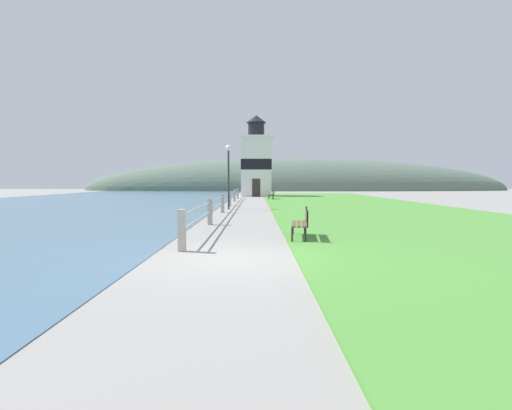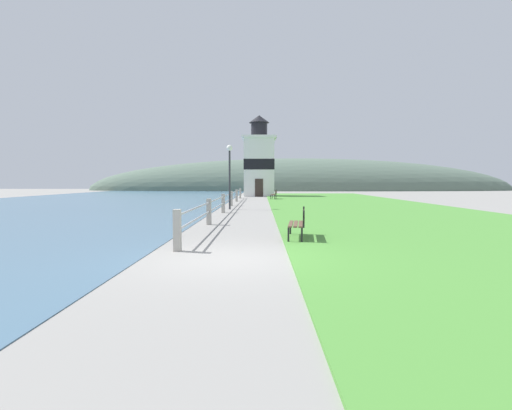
# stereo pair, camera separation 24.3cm
# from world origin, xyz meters

# --- Properties ---
(ground_plane) EXTENTS (160.00, 160.00, 0.00)m
(ground_plane) POSITION_xyz_m (0.00, 0.00, 0.00)
(ground_plane) COLOR gray
(grass_verge) EXTENTS (12.00, 55.07, 0.06)m
(grass_verge) POSITION_xyz_m (7.41, 18.36, 0.03)
(grass_verge) COLOR #4C8E38
(grass_verge) RESTS_ON ground_plane
(water_strip) EXTENTS (24.00, 88.12, 0.01)m
(water_strip) POSITION_xyz_m (-13.91, 18.36, 0.01)
(water_strip) COLOR #476B84
(water_strip) RESTS_ON ground_plane
(seawall_railing) EXTENTS (0.18, 30.39, 1.04)m
(seawall_railing) POSITION_xyz_m (-1.31, 16.10, 0.62)
(seawall_railing) COLOR #A8A399
(seawall_railing) RESTS_ON ground_plane
(park_bench_near) EXTENTS (0.65, 1.72, 0.94)m
(park_bench_near) POSITION_xyz_m (1.90, 2.99, 0.54)
(park_bench_near) COLOR brown
(park_bench_near) RESTS_ON ground_plane
(park_bench_midway) EXTENTS (0.66, 1.74, 0.94)m
(park_bench_midway) POSITION_xyz_m (2.04, 28.88, 0.54)
(park_bench_midway) COLOR brown
(park_bench_midway) RESTS_ON ground_plane
(lighthouse) EXTENTS (3.90, 3.90, 9.26)m
(lighthouse) POSITION_xyz_m (0.55, 37.22, 3.94)
(lighthouse) COLOR white
(lighthouse) RESTS_ON ground_plane
(lamp_post) EXTENTS (0.36, 0.36, 3.96)m
(lamp_post) POSITION_xyz_m (-1.16, 15.75, 2.74)
(lamp_post) COLOR #333338
(lamp_post) RESTS_ON ground_plane
(distant_hillside) EXTENTS (80.00, 16.00, 12.00)m
(distant_hillside) POSITION_xyz_m (8.00, 66.72, 0.00)
(distant_hillside) COLOR #566B5B
(distant_hillside) RESTS_ON ground_plane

